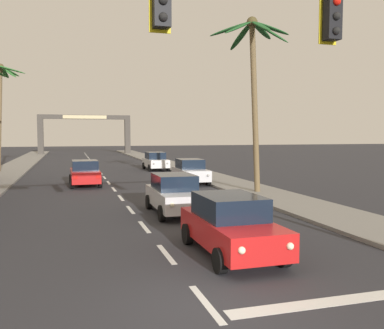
{
  "coord_description": "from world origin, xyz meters",
  "views": [
    {
      "loc": [
        -2.58,
        -7.72,
        3.41
      ],
      "look_at": [
        2.05,
        8.0,
        2.2
      ],
      "focal_mm": 39.11,
      "sensor_mm": 36.0,
      "label": 1
    }
  ],
  "objects": [
    {
      "name": "sedan_lead_at_stop_bar",
      "position": [
        1.74,
        3.12,
        0.85
      ],
      "size": [
        1.97,
        4.46,
        1.68
      ],
      "color": "red",
      "rests_on": "ground"
    },
    {
      "name": "town_gateway_arch",
      "position": [
        0.0,
        63.84,
        4.24
      ],
      "size": [
        14.88,
        0.9,
        6.51
      ],
      "color": "#423D38",
      "rests_on": "ground"
    },
    {
      "name": "traffic_signal_mast",
      "position": [
        2.99,
        0.12,
        5.17
      ],
      "size": [
        11.17,
        0.41,
        7.15
      ],
      "color": "#2D2D33",
      "rests_on": "ground"
    },
    {
      "name": "sedan_parked_mid_kerb",
      "position": [
        5.33,
        19.59,
        0.85
      ],
      "size": [
        2.07,
        4.5,
        1.68
      ],
      "color": "silver",
      "rests_on": "ground"
    },
    {
      "name": "sedan_oncoming_far",
      "position": [
        -1.63,
        20.41,
        0.85
      ],
      "size": [
        2.0,
        4.47,
        1.68
      ],
      "color": "red",
      "rests_on": "ground"
    },
    {
      "name": "lane_markings",
      "position": [
        0.4,
        20.62,
        0.0
      ],
      "size": [
        4.28,
        88.57,
        0.01
      ],
      "color": "silver",
      "rests_on": "ground"
    },
    {
      "name": "sedan_parked_nearest_kerb",
      "position": [
        5.2,
        30.88,
        0.85
      ],
      "size": [
        1.98,
        4.46,
        1.68
      ],
      "color": "silver",
      "rests_on": "ground"
    },
    {
      "name": "sidewalk_right",
      "position": [
        7.8,
        20.0,
        0.07
      ],
      "size": [
        3.2,
        110.0,
        0.14
      ],
      "primitive_type": "cube",
      "color": "gray",
      "rests_on": "ground"
    },
    {
      "name": "palm_left_farthest",
      "position": [
        -8.21,
        31.83,
        6.92
      ],
      "size": [
        3.97,
        4.07,
        9.43
      ],
      "color": "brown",
      "rests_on": "ground"
    },
    {
      "name": "sedan_third_in_queue",
      "position": [
        1.69,
        9.45,
        0.85
      ],
      "size": [
        1.97,
        4.46,
        1.68
      ],
      "color": "silver",
      "rests_on": "ground"
    },
    {
      "name": "ground_plane",
      "position": [
        0.0,
        0.0,
        0.0
      ],
      "size": [
        220.0,
        220.0,
        0.0
      ],
      "primitive_type": "plane",
      "color": "#2D2D33"
    },
    {
      "name": "palm_right_second",
      "position": [
        7.34,
        13.84,
        7.21
      ],
      "size": [
        4.59,
        4.5,
        9.83
      ],
      "color": "brown",
      "rests_on": "ground"
    }
  ]
}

